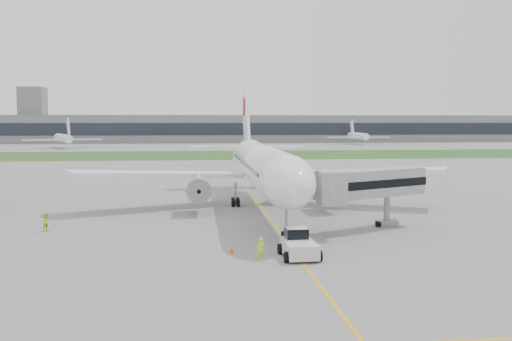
{
  "coord_description": "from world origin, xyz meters",
  "views": [
    {
      "loc": [
        -8.27,
        -66.82,
        11.16
      ],
      "look_at": [
        -1.03,
        2.0,
        5.1
      ],
      "focal_mm": 40.0,
      "sensor_mm": 36.0,
      "label": 1
    }
  ],
  "objects": [
    {
      "name": "ground",
      "position": [
        0.0,
        0.0,
        0.0
      ],
      "size": [
        600.0,
        600.0,
        0.0
      ],
      "primitive_type": "plane",
      "color": "gray",
      "rests_on": "ground"
    },
    {
      "name": "apron_markings",
      "position": [
        0.0,
        -5.0,
        0.0
      ],
      "size": [
        70.0,
        70.0,
        0.04
      ],
      "primitive_type": null,
      "color": "gold",
      "rests_on": "ground"
    },
    {
      "name": "grass_strip",
      "position": [
        0.0,
        120.0,
        0.01
      ],
      "size": [
        600.0,
        50.0,
        0.02
      ],
      "primitive_type": "cube",
      "color": "#24451A",
      "rests_on": "ground"
    },
    {
      "name": "terminal_building",
      "position": [
        0.0,
        229.87,
        7.0
      ],
      "size": [
        320.0,
        22.3,
        14.0
      ],
      "color": "slate",
      "rests_on": "ground"
    },
    {
      "name": "control_tower",
      "position": [
        -90.0,
        232.0,
        0.0
      ],
      "size": [
        12.0,
        12.0,
        56.0
      ],
      "primitive_type": null,
      "color": "slate",
      "rests_on": "ground"
    },
    {
      "name": "airliner",
      "position": [
        0.0,
        4.87,
        5.66
      ],
      "size": [
        48.13,
        53.95,
        17.88
      ],
      "color": "white",
      "rests_on": "ground"
    },
    {
      "name": "pushback_tug",
      "position": [
        0.02,
        -21.37,
        1.04
      ],
      "size": [
        3.11,
        4.5,
        2.26
      ],
      "rotation": [
        0.0,
        0.0,
        0.03
      ],
      "color": "silver",
      "rests_on": "ground"
    },
    {
      "name": "jet_bridge",
      "position": [
        8.79,
        -11.01,
        4.72
      ],
      "size": [
        13.04,
        9.25,
        6.38
      ],
      "rotation": [
        0.0,
        0.0,
        0.46
      ],
      "color": "#AFAFB1",
      "rests_on": "ground"
    },
    {
      "name": "safety_cone_left",
      "position": [
        -5.38,
        -19.44,
        0.29
      ],
      "size": [
        0.42,
        0.42,
        0.58
      ],
      "primitive_type": "cone",
      "color": "#FF4A0D",
      "rests_on": "ground"
    },
    {
      "name": "safety_cone_right",
      "position": [
        0.5,
        -22.96,
        0.3
      ],
      "size": [
        0.44,
        0.44,
        0.6
      ],
      "primitive_type": "cone",
      "color": "#FF4A0D",
      "rests_on": "ground"
    },
    {
      "name": "ground_crew_near",
      "position": [
        -3.22,
        -22.28,
        0.94
      ],
      "size": [
        0.72,
        0.5,
        1.89
      ],
      "primitive_type": "imported",
      "rotation": [
        0.0,
        0.0,
        3.21
      ],
      "color": "#CCE626",
      "rests_on": "ground"
    },
    {
      "name": "ground_crew_far",
      "position": [
        -23.37,
        -7.97,
        0.95
      ],
      "size": [
        1.15,
        1.17,
        1.91
      ],
      "primitive_type": "imported",
      "rotation": [
        0.0,
        0.0,
        0.88
      ],
      "color": "#B3F228",
      "rests_on": "ground"
    },
    {
      "name": "distant_aircraft_left",
      "position": [
        -62.14,
        172.08,
        0.0
      ],
      "size": [
        38.95,
        36.89,
        11.88
      ],
      "primitive_type": null,
      "rotation": [
        0.0,
        0.0,
        0.37
      ],
      "color": "white",
      "rests_on": "ground"
    },
    {
      "name": "distant_aircraft_right",
      "position": [
        68.27,
        197.41,
        0.0
      ],
      "size": [
        29.78,
        26.28,
        11.37
      ],
      "primitive_type": null,
      "rotation": [
        0.0,
        0.0,
        0.0
      ],
      "color": "white",
      "rests_on": "ground"
    }
  ]
}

